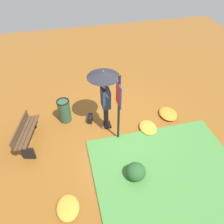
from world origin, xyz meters
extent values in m
plane|color=brown|center=(0.00, 0.00, 0.00)|extent=(18.00, 18.00, 0.00)
cube|color=#47843D|center=(-3.01, -1.02, 0.03)|extent=(4.80, 4.00, 0.05)
cylinder|color=black|center=(-0.14, 0.22, 0.43)|extent=(0.12, 0.12, 0.86)
cylinder|color=black|center=(0.04, 0.22, 0.43)|extent=(0.12, 0.12, 0.86)
cube|color=black|center=(-0.14, 0.18, 0.04)|extent=(0.12, 0.22, 0.08)
cube|color=black|center=(0.04, 0.18, 0.04)|extent=(0.12, 0.22, 0.08)
cube|color=#2D3851|center=(-0.05, 0.22, 1.18)|extent=(0.39, 0.25, 0.64)
sphere|color=tan|center=(-0.05, 0.22, 1.64)|extent=(0.20, 0.20, 0.20)
ellipsoid|color=black|center=(-0.05, 0.22, 1.67)|extent=(0.20, 0.20, 0.15)
cylinder|color=#2D3851|center=(-0.27, 0.19, 1.39)|extent=(0.18, 0.13, 0.18)
cylinder|color=#2D3851|center=(-0.23, 0.18, 1.48)|extent=(0.24, 0.11, 0.33)
cube|color=black|center=(-0.14, 0.20, 1.62)|extent=(0.07, 0.02, 0.14)
cylinder|color=#2D3851|center=(0.11, 0.22, 1.42)|extent=(0.11, 0.10, 0.09)
cylinder|color=#2D3851|center=(0.09, 0.23, 1.51)|extent=(0.10, 0.09, 0.23)
cylinder|color=#A5A5AD|center=(0.09, 0.24, 1.83)|extent=(0.02, 0.02, 0.41)
cone|color=black|center=(0.09, 0.24, 1.92)|extent=(0.96, 0.96, 0.16)
sphere|color=#A5A5AD|center=(0.09, 0.24, 2.03)|extent=(0.02, 0.02, 0.02)
cylinder|color=black|center=(-0.65, -0.03, 1.15)|extent=(0.07, 0.07, 2.30)
cube|color=navy|center=(-0.65, -0.02, 1.70)|extent=(0.44, 0.04, 0.70)
cube|color=red|center=(-0.65, 0.00, 1.70)|extent=(0.38, 0.01, 0.64)
cube|color=black|center=(0.31, 0.70, 0.12)|extent=(0.33, 0.21, 0.24)
torus|color=black|center=(0.31, 0.70, 0.28)|extent=(0.18, 0.06, 0.18)
cube|color=black|center=(-0.82, 2.65, 0.22)|extent=(0.15, 0.36, 0.44)
cube|color=black|center=(0.46, 2.65, 0.22)|extent=(0.15, 0.36, 0.44)
cube|color=#513823|center=(-0.18, 2.53, 0.46)|extent=(1.38, 0.46, 0.04)
cube|color=#513823|center=(-0.18, 2.65, 0.46)|extent=(1.38, 0.46, 0.04)
cube|color=#513823|center=(-0.18, 2.77, 0.46)|extent=(1.38, 0.46, 0.04)
cube|color=#513823|center=(-0.18, 2.82, 0.56)|extent=(1.36, 0.40, 0.10)
cube|color=#513823|center=(-0.18, 2.82, 0.70)|extent=(1.36, 0.40, 0.10)
cylinder|color=#2D5138|center=(0.56, 1.50, 0.40)|extent=(0.40, 0.40, 0.80)
torus|color=black|center=(0.56, 1.50, 0.82)|extent=(0.42, 0.42, 0.04)
ellipsoid|color=#285628|center=(-2.13, -0.12, 0.24)|extent=(0.52, 0.52, 0.47)
ellipsoid|color=#1E421E|center=(-1.97, -0.19, 0.16)|extent=(0.31, 0.31, 0.31)
ellipsoid|color=gold|center=(-2.59, 1.72, 0.07)|extent=(0.68, 0.54, 0.15)
ellipsoid|color=#C68428|center=(-0.06, -2.00, 0.08)|extent=(0.75, 0.60, 0.16)
ellipsoid|color=gold|center=(-0.52, -1.08, 0.08)|extent=(0.69, 0.56, 0.15)
camera|label=1|loc=(-5.23, 1.28, 5.27)|focal=35.76mm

